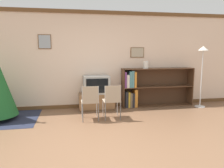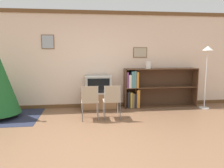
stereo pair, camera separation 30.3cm
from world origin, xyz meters
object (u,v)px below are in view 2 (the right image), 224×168
at_px(tv_console, 98,101).
at_px(folding_chair_right, 112,100).
at_px(standing_lamp, 207,61).
at_px(folding_chair_left, 90,100).
at_px(television, 98,84).
at_px(bookshelf, 148,89).
at_px(vase, 148,65).

distance_m(tv_console, folding_chair_right, 1.02).
height_order(tv_console, standing_lamp, standing_lamp).
distance_m(tv_console, folding_chair_left, 1.02).
xyz_separation_m(folding_chair_left, folding_chair_right, (0.51, 0.00, 0.00)).
xyz_separation_m(tv_console, television, (0.00, -0.00, 0.47)).
distance_m(tv_console, standing_lamp, 3.18).
distance_m(folding_chair_left, bookshelf, 1.98).
distance_m(television, vase, 1.50).
bearing_deg(standing_lamp, television, 174.42).
bearing_deg(folding_chair_right, vase, 40.37).
height_order(folding_chair_right, bookshelf, bookshelf).
relative_size(tv_console, vase, 4.54).
xyz_separation_m(tv_console, folding_chair_right, (0.26, -0.95, 0.25)).
xyz_separation_m(tv_console, folding_chair_left, (-0.26, -0.95, 0.25)).
xyz_separation_m(folding_chair_left, vase, (1.66, 0.98, 0.75)).
bearing_deg(vase, tv_console, -179.14).
bearing_deg(folding_chair_left, standing_lamp, 11.62).
xyz_separation_m(bookshelf, vase, (-0.02, -0.06, 0.69)).
distance_m(tv_console, vase, 1.72).
relative_size(television, folding_chair_right, 0.86).
height_order(television, folding_chair_left, television).
bearing_deg(standing_lamp, tv_console, 174.37).
bearing_deg(television, folding_chair_left, -105.13).
height_order(tv_console, vase, vase).
distance_m(television, bookshelf, 1.44).
height_order(television, vase, vase).
height_order(tv_console, folding_chair_right, folding_chair_right).
bearing_deg(folding_chair_right, television, 105.13).
bearing_deg(folding_chair_left, television, 74.87).
xyz_separation_m(television, folding_chair_right, (0.26, -0.95, -0.22)).
height_order(television, bookshelf, bookshelf).
bearing_deg(bookshelf, tv_console, -176.63).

